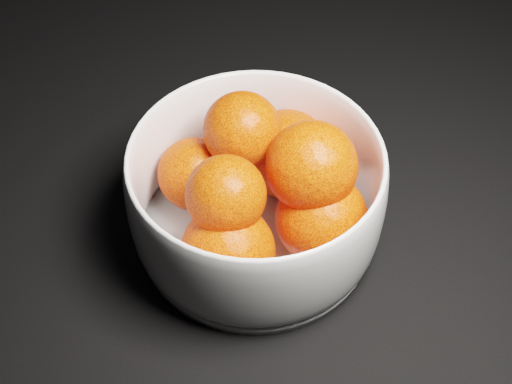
{
  "coord_description": "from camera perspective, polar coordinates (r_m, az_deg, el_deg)",
  "views": [
    {
      "loc": [
        0.2,
        -0.66,
        0.53
      ],
      "look_at": [
        0.21,
        -0.25,
        0.06
      ],
      "focal_mm": 50.0,
      "sensor_mm": 36.0,
      "label": 1
    }
  ],
  "objects": [
    {
      "name": "ground",
      "position": [
        0.87,
        -14.62,
        9.44
      ],
      "size": [
        3.0,
        3.0,
        0.0
      ],
      "primitive_type": "cube",
      "color": "black",
      "rests_on": "ground"
    },
    {
      "name": "bowl",
      "position": [
        0.63,
        -0.0,
        -0.33
      ],
      "size": [
        0.23,
        0.23,
        0.11
      ],
      "rotation": [
        0.0,
        0.0,
        0.02
      ],
      "color": "silver",
      "rests_on": "ground"
    },
    {
      "name": "orange_pile",
      "position": [
        0.62,
        0.86,
        0.52
      ],
      "size": [
        0.19,
        0.19,
        0.13
      ],
      "color": "#F03A0A",
      "rests_on": "bowl"
    }
  ]
}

